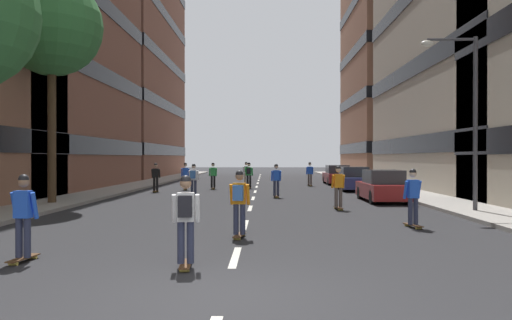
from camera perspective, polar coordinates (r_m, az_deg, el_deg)
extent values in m
plane|color=#28282B|center=(32.09, -0.04, -3.48)|extent=(147.66, 147.66, 0.00)
cube|color=#9E9991|center=(36.39, -13.90, -2.93)|extent=(2.61, 67.68, 0.14)
cube|color=#9E9991|center=(36.08, 14.15, -2.96)|extent=(2.61, 67.68, 0.14)
cube|color=silver|center=(10.64, -2.41, -11.15)|extent=(0.16, 2.20, 0.01)
cube|color=silver|center=(15.56, -1.27, -7.50)|extent=(0.16, 2.20, 0.01)
cube|color=silver|center=(20.53, -0.69, -5.61)|extent=(0.16, 2.20, 0.01)
cube|color=silver|center=(25.50, -0.33, -4.45)|extent=(0.16, 2.20, 0.01)
cube|color=silver|center=(30.49, -0.10, -3.67)|extent=(0.16, 2.20, 0.01)
cube|color=silver|center=(35.48, 0.07, -3.12)|extent=(0.16, 2.20, 0.01)
cube|color=silver|center=(40.47, 0.20, -2.69)|extent=(0.16, 2.20, 0.01)
cube|color=silver|center=(45.46, 0.30, -2.37)|extent=(0.16, 2.20, 0.01)
cube|color=silver|center=(50.46, 0.38, -2.10)|extent=(0.16, 2.20, 0.01)
cube|color=silver|center=(55.45, 0.45, -1.89)|extent=(0.16, 2.20, 0.01)
cube|color=silver|center=(60.45, 0.50, -1.70)|extent=(0.16, 2.20, 0.01)
cube|color=black|center=(36.60, -27.33, 1.40)|extent=(13.54, 20.03, 1.10)
cube|color=black|center=(37.00, -27.35, 8.75)|extent=(13.54, 20.03, 1.10)
cube|color=black|center=(37.99, -27.37, 15.83)|extent=(13.54, 20.03, 1.10)
cube|color=brown|center=(58.63, -16.81, 14.92)|extent=(13.42, 21.97, 33.86)
cube|color=black|center=(56.73, -16.79, 1.08)|extent=(13.54, 22.09, 1.10)
cube|color=black|center=(57.00, -16.79, 5.95)|extent=(13.54, 22.09, 1.10)
cube|color=black|center=(57.68, -16.80, 10.73)|extent=(13.54, 22.09, 1.10)
cube|color=black|center=(58.75, -16.81, 15.38)|extent=(13.54, 22.09, 1.10)
cube|color=#9E6B51|center=(57.91, 17.79, 13.63)|extent=(13.42, 16.16, 30.97)
cube|color=black|center=(56.35, 17.77, 1.28)|extent=(13.54, 16.28, 1.10)
cube|color=black|center=(56.68, 17.77, 6.51)|extent=(13.54, 16.28, 1.10)
cube|color=black|center=(57.47, 17.78, 11.63)|extent=(13.54, 16.28, 1.10)
cube|color=black|center=(58.70, 17.79, 16.57)|extent=(13.54, 16.28, 1.10)
cube|color=maroon|center=(24.38, 14.47, -3.44)|extent=(1.80, 4.40, 0.70)
cube|color=#2D3338|center=(24.20, 14.56, -1.88)|extent=(1.60, 2.10, 0.64)
cylinder|color=black|center=(25.64, 11.98, -3.73)|extent=(0.22, 0.64, 0.64)
cylinder|color=black|center=(25.99, 15.45, -3.68)|extent=(0.22, 0.64, 0.64)
cylinder|color=black|center=(22.81, 13.35, -4.23)|extent=(0.22, 0.64, 0.64)
cylinder|color=black|center=(23.20, 17.23, -4.16)|extent=(0.22, 0.64, 0.64)
cube|color=maroon|center=(39.15, 9.37, -2.03)|extent=(1.80, 4.40, 0.70)
cube|color=#2D3338|center=(38.98, 9.41, -1.05)|extent=(1.60, 2.10, 0.64)
cylinder|color=black|center=(40.49, 7.96, -2.25)|extent=(0.22, 0.64, 0.64)
cylinder|color=black|center=(40.72, 10.19, -2.24)|extent=(0.22, 0.64, 0.64)
cylinder|color=black|center=(37.62, 8.48, -2.44)|extent=(0.22, 0.64, 0.64)
cylinder|color=black|center=(37.86, 10.89, -2.43)|extent=(0.22, 0.64, 0.64)
cube|color=navy|center=(32.14, 11.20, -2.54)|extent=(1.80, 4.40, 0.70)
cube|color=#2D3338|center=(31.97, 11.25, -1.35)|extent=(1.60, 2.10, 0.64)
cylinder|color=black|center=(33.45, 9.41, -2.78)|extent=(0.22, 0.64, 0.64)
cylinder|color=black|center=(33.72, 12.10, -2.76)|extent=(0.22, 0.64, 0.64)
cylinder|color=black|center=(30.59, 10.20, -3.07)|extent=(0.22, 0.64, 0.64)
cylinder|color=black|center=(30.88, 13.13, -3.04)|extent=(0.22, 0.64, 0.64)
cylinder|color=#4C3823|center=(23.45, -22.59, 3.07)|extent=(0.36, 0.36, 6.24)
sphere|color=#387A3D|center=(24.13, -22.61, 14.19)|extent=(4.40, 4.40, 4.40)
cylinder|color=#3F3F44|center=(20.20, 24.09, 3.89)|extent=(0.16, 0.16, 6.50)
cylinder|color=#3F3F44|center=(20.31, 21.71, 12.86)|extent=(1.80, 0.10, 0.10)
ellipsoid|color=silver|center=(19.99, 19.24, 12.63)|extent=(0.50, 0.30, 0.24)
cube|color=brown|center=(30.56, -11.55, -3.52)|extent=(0.21, 0.90, 0.02)
cylinder|color=#D8BF4C|center=(30.87, -11.42, -3.57)|extent=(0.18, 0.07, 0.07)
cylinder|color=#D8BF4C|center=(30.25, -11.70, -3.65)|extent=(0.18, 0.07, 0.07)
cylinder|color=black|center=(30.55, -11.72, -2.75)|extent=(0.14, 0.14, 0.80)
cylinder|color=black|center=(30.51, -11.39, -2.76)|extent=(0.14, 0.14, 0.80)
cube|color=black|center=(30.50, -11.56, -1.49)|extent=(0.32, 0.20, 0.55)
cylinder|color=black|center=(30.61, -11.94, -1.53)|extent=(0.09, 0.23, 0.55)
cylinder|color=black|center=(30.50, -11.13, -1.54)|extent=(0.09, 0.23, 0.55)
sphere|color=tan|center=(30.51, -11.55, -0.63)|extent=(0.22, 0.22, 0.22)
sphere|color=black|center=(30.51, -11.55, -0.54)|extent=(0.21, 0.21, 0.21)
cube|color=brown|center=(20.24, 9.53, -5.47)|extent=(0.29, 0.92, 0.02)
cylinder|color=#D8BF4C|center=(20.56, 9.31, -5.52)|extent=(0.19, 0.09, 0.07)
cylinder|color=#D8BF4C|center=(19.94, 9.75, -5.70)|extent=(0.19, 0.09, 0.07)
cylinder|color=#594C47|center=(20.18, 9.28, -4.32)|extent=(0.15, 0.15, 0.80)
cylinder|color=#594C47|center=(20.23, 9.78, -4.31)|extent=(0.15, 0.15, 0.80)
cube|color=orange|center=(20.16, 9.53, -2.40)|extent=(0.34, 0.23, 0.55)
cylinder|color=orange|center=(20.16, 8.89, -2.48)|extent=(0.11, 0.24, 0.55)
cylinder|color=orange|center=(20.27, 10.10, -2.46)|extent=(0.11, 0.24, 0.55)
sphere|color=beige|center=(20.17, 9.52, -1.10)|extent=(0.22, 0.22, 0.22)
sphere|color=black|center=(20.17, 9.52, -0.96)|extent=(0.21, 0.21, 0.21)
cube|color=brown|center=(33.62, -0.82, -3.17)|extent=(0.31, 0.92, 0.02)
cylinder|color=#D8BF4C|center=(33.94, -0.74, -3.22)|extent=(0.19, 0.09, 0.07)
cylinder|color=#D8BF4C|center=(33.31, -0.91, -3.28)|extent=(0.19, 0.09, 0.07)
cylinder|color=black|center=(33.61, -0.97, -2.47)|extent=(0.16, 0.16, 0.80)
cylinder|color=black|center=(33.58, -0.67, -2.47)|extent=(0.16, 0.16, 0.80)
cube|color=green|center=(33.57, -0.82, -1.32)|extent=(0.34, 0.24, 0.55)
cylinder|color=green|center=(33.66, -1.18, -1.36)|extent=(0.12, 0.24, 0.55)
cylinder|color=green|center=(33.59, -0.44, -1.36)|extent=(0.12, 0.24, 0.55)
sphere|color=beige|center=(33.58, -0.82, -0.54)|extent=(0.22, 0.22, 0.22)
sphere|color=black|center=(33.58, -0.82, -0.46)|extent=(0.21, 0.21, 0.21)
cube|color=black|center=(33.39, -0.87, -1.28)|extent=(0.28, 0.19, 0.40)
cube|color=brown|center=(25.97, 2.36, -4.19)|extent=(0.30, 0.92, 0.02)
cylinder|color=#D8BF4C|center=(26.29, 2.26, -4.24)|extent=(0.19, 0.09, 0.07)
cylinder|color=#D8BF4C|center=(25.66, 2.46, -4.35)|extent=(0.19, 0.09, 0.07)
cylinder|color=#2D334C|center=(25.93, 2.16, -3.29)|extent=(0.16, 0.16, 0.80)
cylinder|color=#2D334C|center=(25.95, 2.56, -3.29)|extent=(0.16, 0.16, 0.80)
cube|color=blue|center=(25.91, 2.36, -1.80)|extent=(0.34, 0.24, 0.55)
cylinder|color=blue|center=(25.93, 1.86, -1.86)|extent=(0.12, 0.24, 0.55)
cylinder|color=blue|center=(25.99, 2.83, -1.85)|extent=(0.12, 0.24, 0.55)
sphere|color=beige|center=(25.91, 2.35, -0.79)|extent=(0.22, 0.22, 0.22)
sphere|color=black|center=(25.91, 2.35, -0.68)|extent=(0.21, 0.21, 0.21)
cube|color=brown|center=(26.66, -7.24, -4.08)|extent=(0.31, 0.92, 0.02)
cylinder|color=#D8BF4C|center=(26.97, -7.06, -4.13)|extent=(0.19, 0.09, 0.07)
cylinder|color=#D8BF4C|center=(26.35, -7.43, -4.23)|extent=(0.19, 0.09, 0.07)
cylinder|color=#2D334C|center=(26.65, -7.43, -3.19)|extent=(0.16, 0.16, 0.80)
cylinder|color=#2D334C|center=(26.60, -7.06, -3.20)|extent=(0.16, 0.16, 0.80)
cube|color=white|center=(26.60, -7.24, -1.75)|extent=(0.34, 0.24, 0.55)
cylinder|color=white|center=(26.70, -7.67, -1.80)|extent=(0.12, 0.24, 0.55)
cylinder|color=white|center=(26.59, -6.76, -1.80)|extent=(0.12, 0.24, 0.55)
sphere|color=beige|center=(26.60, -7.23, -0.76)|extent=(0.22, 0.22, 0.22)
sphere|color=black|center=(26.60, -7.23, -0.66)|extent=(0.21, 0.21, 0.21)
cube|color=#3F72BF|center=(26.42, -7.35, -1.69)|extent=(0.28, 0.19, 0.40)
cube|color=brown|center=(36.44, 6.26, -2.90)|extent=(0.30, 0.92, 0.02)
cylinder|color=#D8BF4C|center=(36.76, 6.16, -2.95)|extent=(0.19, 0.09, 0.07)
cylinder|color=#D8BF4C|center=(36.13, 6.37, -3.01)|extent=(0.19, 0.09, 0.07)
cylinder|color=#594C47|center=(36.40, 6.12, -2.26)|extent=(0.16, 0.16, 0.80)
cylinder|color=#594C47|center=(36.44, 6.40, -2.26)|extent=(0.16, 0.16, 0.80)
cube|color=blue|center=(36.40, 6.26, -1.19)|extent=(0.34, 0.24, 0.55)
cylinder|color=blue|center=(36.40, 5.91, -1.24)|extent=(0.12, 0.24, 0.55)
cylinder|color=blue|center=(36.49, 6.59, -1.23)|extent=(0.12, 0.24, 0.55)
sphere|color=beige|center=(36.41, 6.26, -0.48)|extent=(0.22, 0.22, 0.22)
sphere|color=black|center=(36.41, 6.26, -0.40)|extent=(0.21, 0.21, 0.21)
cube|color=brown|center=(15.64, 17.75, -7.19)|extent=(0.40, 0.92, 0.02)
cylinder|color=#D8BF4C|center=(15.92, 17.17, -7.23)|extent=(0.19, 0.11, 0.07)
cylinder|color=#D8BF4C|center=(15.37, 18.34, -7.50)|extent=(0.19, 0.11, 0.07)
cylinder|color=#2D334C|center=(15.54, 17.46, -5.70)|extent=(0.17, 0.17, 0.80)
cylinder|color=#2D334C|center=(15.63, 18.04, -5.67)|extent=(0.17, 0.17, 0.80)
cube|color=blue|center=(15.53, 17.75, -3.21)|extent=(0.36, 0.27, 0.55)
cylinder|color=blue|center=(15.47, 16.95, -3.33)|extent=(0.14, 0.24, 0.55)
cylinder|color=blue|center=(15.69, 18.36, -3.28)|extent=(0.14, 0.24, 0.55)
sphere|color=beige|center=(15.53, 17.72, -1.53)|extent=(0.22, 0.22, 0.22)
sphere|color=black|center=(15.53, 17.72, -1.35)|extent=(0.21, 0.21, 0.21)
cube|color=brown|center=(11.16, -25.38, -10.23)|extent=(0.31, 0.92, 0.02)
cylinder|color=#D8BF4C|center=(11.43, -24.48, -10.21)|extent=(0.19, 0.09, 0.07)
cylinder|color=#D8BF4C|center=(10.91, -26.33, -10.73)|extent=(0.19, 0.09, 0.07)
cylinder|color=#2D334C|center=(11.14, -25.78, -8.10)|extent=(0.16, 0.16, 0.80)
cylinder|color=#2D334C|center=(11.05, -24.99, -8.17)|extent=(0.16, 0.16, 0.80)
cube|color=blue|center=(11.02, -25.39, -4.66)|extent=(0.34, 0.24, 0.55)
cylinder|color=blue|center=(11.18, -26.20, -4.73)|extent=(0.12, 0.24, 0.55)
cylinder|color=blue|center=(10.94, -24.29, -4.84)|extent=(0.12, 0.24, 0.55)
sphere|color=#997051|center=(11.00, -25.34, -2.29)|extent=(0.22, 0.22, 0.22)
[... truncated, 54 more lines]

